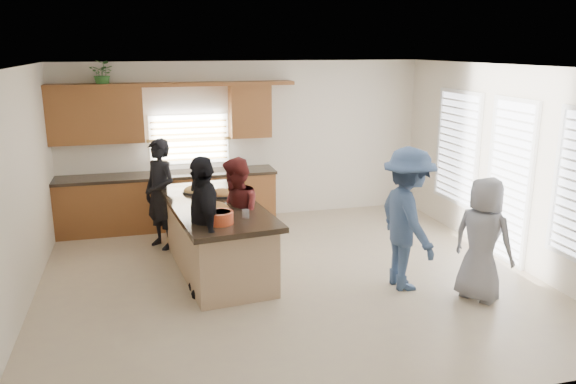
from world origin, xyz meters
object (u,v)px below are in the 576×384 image
object	(u,v)px
woman_left_back	(160,194)
woman_left_front	(204,226)
woman_right_front	(483,240)
woman_left_mid	(236,217)
salad_bowl	(220,217)
island	(216,238)
woman_right_back	(407,219)

from	to	relation	value
woman_left_back	woman_left_front	distance (m)	1.90
woman_left_front	woman_right_front	size ratio (longest dim) A/B	1.14
woman_left_mid	woman_right_front	world-z (taller)	woman_left_mid
woman_left_mid	woman_right_front	xyz separation A→B (m)	(2.76, -1.57, -0.03)
salad_bowl	woman_left_front	size ratio (longest dim) A/B	0.19
island	woman_left_mid	bearing A→B (deg)	-50.15
island	woman_right_front	distance (m)	3.53
island	woman_right_front	bearing A→B (deg)	-37.35
salad_bowl	woman_right_back	bearing A→B (deg)	-8.11
woman_left_front	woman_left_mid	bearing A→B (deg)	133.25
island	salad_bowl	bearing A→B (deg)	-99.73
woman_left_mid	island	bearing A→B (deg)	-128.06
salad_bowl	woman_right_front	size ratio (longest dim) A/B	0.21
woman_left_mid	woman_left_front	size ratio (longest dim) A/B	0.91
woman_left_mid	salad_bowl	bearing A→B (deg)	-18.95
woman_left_mid	woman_right_front	size ratio (longest dim) A/B	1.04
woman_left_back	woman_right_back	size ratio (longest dim) A/B	0.93
salad_bowl	woman_left_back	xyz separation A→B (m)	(-0.63, 2.01, -0.18)
island	woman_left_mid	xyz separation A→B (m)	(0.25, -0.24, 0.36)
woman_left_mid	woman_right_front	distance (m)	3.17
woman_left_front	woman_right_back	distance (m)	2.57
woman_left_mid	woman_right_back	distance (m)	2.27
woman_left_back	woman_right_front	world-z (taller)	woman_left_back
island	salad_bowl	distance (m)	1.08
woman_left_back	woman_right_back	bearing A→B (deg)	17.30
salad_bowl	woman_left_mid	world-z (taller)	woman_left_mid
woman_left_mid	woman_left_front	xyz separation A→B (m)	(-0.49, -0.50, 0.08)
island	woman_right_front	size ratio (longest dim) A/B	1.81
woman_right_back	woman_right_front	size ratio (longest dim) A/B	1.19
woman_left_mid	woman_left_front	world-z (taller)	woman_left_front
woman_left_back	woman_right_front	xyz separation A→B (m)	(3.69, -2.92, -0.08)
woman_right_back	woman_right_front	bearing A→B (deg)	-127.67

